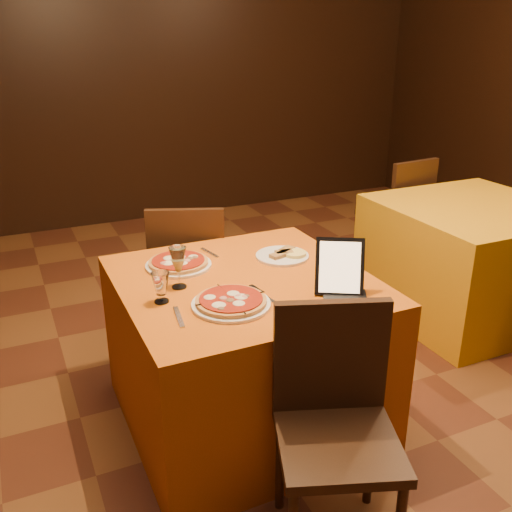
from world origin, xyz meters
name	(u,v)px	position (x,y,z in m)	size (l,w,h in m)	color
floor	(321,410)	(0.00, 0.00, -0.01)	(6.00, 7.00, 0.01)	#5E2D19
wall_back	(136,75)	(0.00, 3.50, 1.40)	(6.00, 0.01, 2.80)	black
main_table	(245,351)	(-0.37, 0.11, 0.38)	(1.10, 1.10, 0.75)	#C85A0C
side_table	(469,260)	(1.45, 0.55, 0.38)	(1.10, 1.10, 0.75)	orange
chair_main_near	(338,443)	(-0.37, -0.71, 0.46)	(0.44, 0.44, 0.91)	black
chair_main_far	(189,274)	(-0.37, 0.92, 0.46)	(0.43, 0.43, 0.91)	black
chair_side_far	(393,214)	(1.45, 1.38, 0.46)	(0.46, 0.46, 0.91)	black
pizza_near	(231,302)	(-0.53, -0.12, 0.77)	(0.32, 0.32, 0.03)	white
pizza_far	(178,264)	(-0.60, 0.37, 0.77)	(0.31, 0.31, 0.03)	white
cutlet_dish	(282,255)	(-0.10, 0.27, 0.76)	(0.26, 0.26, 0.03)	white
wine_glass	(178,267)	(-0.67, 0.14, 0.84)	(0.08, 0.08, 0.19)	#C8C571
water_glass	(161,288)	(-0.78, 0.03, 0.81)	(0.06, 0.06, 0.13)	white
tablet	(340,266)	(-0.06, -0.19, 0.87)	(0.20, 0.02, 0.24)	black
knife	(267,298)	(-0.37, -0.12, 0.75)	(0.20, 0.02, 0.01)	#BAB9C0
fork_near	(179,317)	(-0.75, -0.13, 0.75)	(0.18, 0.02, 0.01)	silver
fork_far	(210,253)	(-0.40, 0.47, 0.75)	(0.15, 0.02, 0.01)	silver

